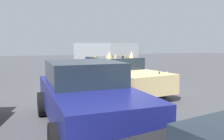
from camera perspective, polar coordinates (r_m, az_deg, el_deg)
name	(u,v)px	position (r m, az deg, el deg)	size (l,w,h in m)	color
ground_plane	(119,92)	(9.55, 1.71, -5.31)	(60.00, 60.00, 0.00)	#47474C
art_car_decorated	(118,75)	(9.50, 1.46, -1.13)	(4.86, 2.68, 1.63)	#D8BC7F
parked_van_behind_right	(103,56)	(16.07, -2.26, 3.43)	(5.54, 3.01, 1.94)	#9EA3A8
parked_sedan_far_left	(87,95)	(5.60, -5.95, -6.00)	(4.28, 2.12, 1.51)	navy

